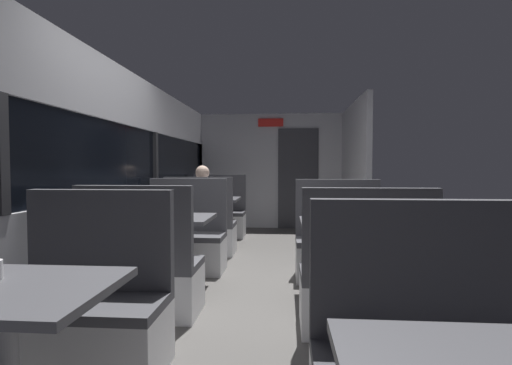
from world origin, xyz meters
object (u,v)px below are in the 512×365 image
dining_table_mid_window (167,226)px  bench_rear_aisle_facing_end (364,289)px  bench_rear_aisle_facing_entry (339,249)px  bench_far_window_facing_entry (218,218)px  bench_near_window_facing_entry (89,317)px  bench_mid_window_facing_entry (185,243)px  bench_mid_window_facing_end (142,276)px  bench_far_window_facing_end (201,231)px  dining_table_far_window (211,204)px  seated_passenger (202,216)px  dining_table_near_window (5,309)px  dining_table_rear_aisle (349,232)px

dining_table_mid_window → bench_rear_aisle_facing_end: bearing=-26.7°
dining_table_mid_window → bench_rear_aisle_facing_entry: bearing=15.6°
bench_far_window_facing_entry → bench_near_window_facing_entry: bearing=-90.0°
bench_rear_aisle_facing_end → bench_rear_aisle_facing_entry: (0.00, 1.40, 0.00)m
bench_mid_window_facing_entry → dining_table_mid_window: bearing=-90.0°
bench_mid_window_facing_end → bench_far_window_facing_end: same height
dining_table_far_window → bench_rear_aisle_facing_end: (1.79, -3.18, -0.31)m
seated_passenger → dining_table_near_window: bearing=-90.0°
bench_mid_window_facing_end → bench_far_window_facing_end: 2.28m
bench_mid_window_facing_end → bench_rear_aisle_facing_end: 1.80m
dining_table_mid_window → bench_rear_aisle_facing_entry: 1.88m
dining_table_mid_window → bench_mid_window_facing_entry: bearing=90.0°
dining_table_far_window → bench_far_window_facing_end: bench_far_window_facing_end is taller
bench_far_window_facing_entry → dining_table_rear_aisle: 3.66m
dining_table_far_window → seated_passenger: 0.64m
dining_table_far_window → seated_passenger: size_ratio=0.71×
bench_rear_aisle_facing_end → dining_table_far_window: bearing=119.4°
bench_far_window_facing_entry → seated_passenger: seated_passenger is taller
dining_table_rear_aisle → bench_rear_aisle_facing_end: bench_rear_aisle_facing_end is taller
dining_table_rear_aisle → dining_table_far_window: bearing=125.9°
bench_near_window_facing_entry → seated_passenger: size_ratio=0.87×
bench_mid_window_facing_entry → bench_far_window_facing_entry: bearing=90.0°
dining_table_near_window → bench_far_window_facing_entry: bearing=90.0°
bench_mid_window_facing_entry → bench_far_window_facing_end: bearing=90.0°
bench_mid_window_facing_end → dining_table_far_window: (0.00, 2.98, 0.31)m
bench_far_window_facing_end → bench_rear_aisle_facing_end: 3.06m
dining_table_near_window → bench_far_window_facing_end: (0.00, 3.85, -0.31)m
dining_table_near_window → bench_far_window_facing_entry: size_ratio=0.82×
dining_table_near_window → dining_table_far_window: 4.55m
dining_table_near_window → dining_table_far_window: (0.00, 4.55, 0.00)m
bench_far_window_facing_entry → bench_far_window_facing_end: bearing=-90.0°
bench_near_window_facing_entry → dining_table_far_window: size_ratio=1.22×
bench_rear_aisle_facing_end → dining_table_mid_window: bearing=153.3°
bench_mid_window_facing_end → bench_rear_aisle_facing_entry: same height
dining_table_mid_window → bench_rear_aisle_facing_entry: size_ratio=0.82×
bench_far_window_facing_end → bench_mid_window_facing_entry: bearing=-90.0°
dining_table_near_window → dining_table_far_window: size_ratio=1.00×
bench_mid_window_facing_end → bench_mid_window_facing_entry: bearing=90.0°
bench_mid_window_facing_entry → bench_far_window_facing_entry: 2.28m
bench_far_window_facing_end → bench_mid_window_facing_end: bearing=-90.0°
bench_mid_window_facing_end → dining_table_rear_aisle: size_ratio=1.22×
bench_near_window_facing_entry → bench_mid_window_facing_entry: (0.00, 2.28, 0.00)m
dining_table_far_window → bench_far_window_facing_entry: size_ratio=0.82×
bench_mid_window_facing_end → bench_far_window_facing_entry: size_ratio=1.00×
dining_table_mid_window → bench_far_window_facing_entry: (0.00, 2.98, -0.31)m
seated_passenger → dining_table_far_window: bearing=90.0°
dining_table_near_window → dining_table_mid_window: same height
bench_rear_aisle_facing_entry → bench_mid_window_facing_end: bearing=-146.2°
dining_table_near_window → seated_passenger: (0.00, 3.92, -0.10)m
bench_rear_aisle_facing_end → seated_passenger: 3.12m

